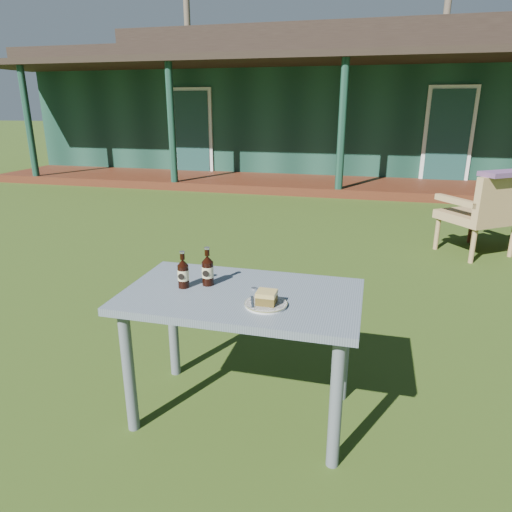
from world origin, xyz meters
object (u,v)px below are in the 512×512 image
(side_table, at_px, (498,220))
(plate, at_px, (266,304))
(cafe_table, at_px, (242,311))
(cola_bottle_near, at_px, (208,270))
(armchair_left, at_px, (485,210))
(cake_slice, at_px, (267,297))
(cola_bottle_far, at_px, (183,273))

(side_table, bearing_deg, plate, -116.43)
(cafe_table, distance_m, cola_bottle_near, 0.28)
(armchair_left, xyz_separation_m, side_table, (0.24, 0.36, -0.18))
(cola_bottle_near, height_order, armchair_left, cola_bottle_near)
(cake_slice, distance_m, cola_bottle_far, 0.49)
(cafe_table, xyz_separation_m, cake_slice, (0.16, -0.13, 0.15))
(cola_bottle_near, bearing_deg, plate, -26.99)
(cafe_table, height_order, cake_slice, cake_slice)
(cafe_table, distance_m, plate, 0.23)
(cafe_table, height_order, armchair_left, armchair_left)
(cake_slice, distance_m, armchair_left, 3.87)
(cola_bottle_far, bearing_deg, cake_slice, -14.44)
(cola_bottle_near, bearing_deg, armchair_left, 58.43)
(cafe_table, relative_size, plate, 5.88)
(plate, distance_m, armchair_left, 3.87)
(plate, height_order, cake_slice, cake_slice)
(cola_bottle_near, xyz_separation_m, side_table, (2.27, 3.66, -0.46))
(plate, distance_m, cola_bottle_far, 0.49)
(cola_bottle_near, height_order, cola_bottle_far, cola_bottle_near)
(cafe_table, distance_m, cake_slice, 0.25)
(plate, relative_size, armchair_left, 0.22)
(cafe_table, bearing_deg, cola_bottle_near, 163.39)
(armchair_left, bearing_deg, plate, -115.62)
(cake_slice, bearing_deg, cola_bottle_near, 152.74)
(cake_slice, relative_size, armchair_left, 0.10)
(cake_slice, distance_m, side_table, 4.32)
(plate, distance_m, side_table, 4.31)
(plate, distance_m, cola_bottle_near, 0.41)
(cola_bottle_far, relative_size, armchair_left, 0.21)
(cake_slice, bearing_deg, cafe_table, 141.82)
(cola_bottle_near, height_order, side_table, cola_bottle_near)
(side_table, bearing_deg, cake_slice, -116.37)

